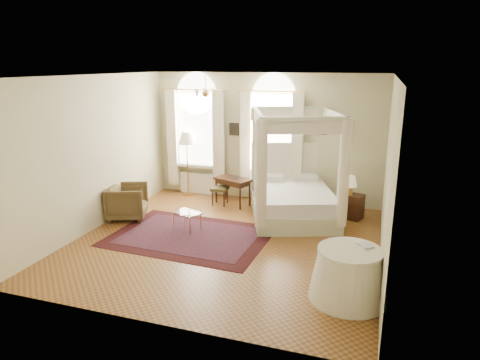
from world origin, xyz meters
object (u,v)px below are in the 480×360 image
Objects in this scene: armchair at (127,202)px; side_table at (349,275)px; floor_lamp at (187,141)px; canopy_bed at (294,195)px; writing_desk at (233,182)px; coffee_table at (187,214)px; nightstand at (353,207)px; stool at (220,190)px.

side_table reaches higher than armchair.
side_table is at bearing -132.94° from armchair.
floor_lamp is at bearing 137.91° from side_table.
canopy_bed is 3.57m from side_table.
side_table is at bearing -65.10° from canopy_bed.
floor_lamp reaches higher than armchair.
side_table is at bearing -49.83° from writing_desk.
side_table is at bearing -27.09° from coffee_table.
canopy_bed is 2.32× the size of side_table.
side_table reaches higher than writing_desk.
canopy_bed is 3.16× the size of armchair.
armchair reaches higher than nightstand.
side_table is (3.57, -1.82, 0.05)m from coffee_table.
floor_lamp reaches higher than writing_desk.
side_table is (3.18, -3.77, -0.19)m from writing_desk.
floor_lamp is at bearing 114.17° from coffee_table.
writing_desk is at bearing -15.76° from floor_lamp.
nightstand is 0.49× the size of side_table.
coffee_table is 4.01m from side_table.
nightstand is at bearing -93.69° from armchair.
writing_desk reaches higher than coffee_table.
stool is at bearing -24.66° from floor_lamp.
canopy_bed is 3.39m from floor_lamp.
writing_desk is at bearing 177.91° from nightstand.
nightstand is at bearing 92.56° from side_table.
floor_lamp is at bearing 163.24° from canopy_bed.
stool is 0.39× the size of side_table.
writing_desk is 1.52× the size of coffee_table.
nightstand is at bearing 0.06° from stool.
side_table is at bearing -87.44° from nightstand.
writing_desk is at bearing 162.39° from canopy_bed.
coffee_table is (-0.39, -1.94, -0.24)m from writing_desk.
writing_desk is at bearing 130.17° from side_table.
armchair is (-3.69, -1.19, -0.17)m from canopy_bed.
canopy_bed is at bearing 34.34° from coffee_table.
writing_desk is 0.39m from stool.
writing_desk is 1.99m from coffee_table.
writing_desk is (-3.02, 0.11, 0.30)m from nightstand.
nightstand is at bearing 28.31° from coffee_table.
stool is 0.68× the size of coffee_table.
canopy_bed reaches higher than stool.
floor_lamp is 6.32m from side_table.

